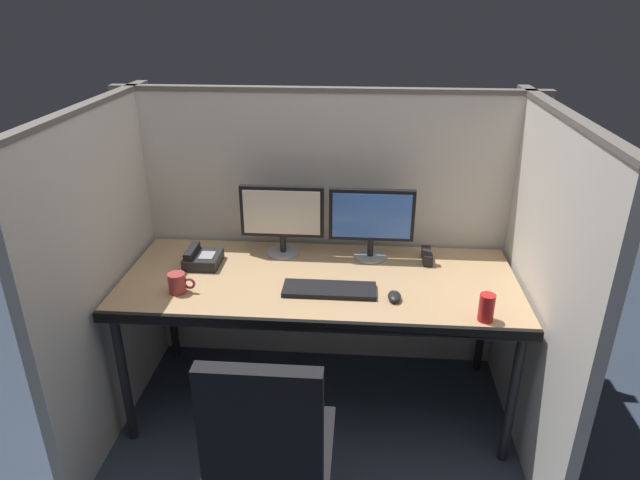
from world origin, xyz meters
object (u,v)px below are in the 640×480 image
object	(u,v)px
keyboard_main	(329,290)
computer_mouse	(394,296)
monitor_left	(282,216)
soda_can	(486,308)
coffee_mug	(178,283)
desk	(319,288)
red_stapler	(427,256)
monitor_right	(371,219)
desk_phone	(202,258)

from	to	relation	value
keyboard_main	computer_mouse	xyz separation A→B (m)	(0.30, -0.05, 0.01)
monitor_left	computer_mouse	bearing A→B (deg)	-37.78
soda_can	coffee_mug	size ratio (longest dim) A/B	0.97
desk	red_stapler	size ratio (longest dim) A/B	12.67
computer_mouse	coffee_mug	bearing A→B (deg)	-179.54
monitor_left	soda_can	bearing A→B (deg)	-31.65
monitor_left	red_stapler	xyz separation A→B (m)	(0.75, -0.03, -0.19)
desk	soda_can	size ratio (longest dim) A/B	15.57
soda_can	red_stapler	distance (m)	0.58
monitor_left	monitor_right	world-z (taller)	same
desk	keyboard_main	xyz separation A→B (m)	(0.06, -0.12, 0.06)
monitor_left	keyboard_main	xyz separation A→B (m)	(0.27, -0.39, -0.20)
desk_phone	coffee_mug	world-z (taller)	coffee_mug
desk	coffee_mug	size ratio (longest dim) A/B	15.08
computer_mouse	coffee_mug	size ratio (longest dim) A/B	0.76
desk_phone	red_stapler	bearing A→B (deg)	6.46
keyboard_main	monitor_left	bearing A→B (deg)	124.76
desk_phone	computer_mouse	bearing A→B (deg)	-16.40
desk	red_stapler	xyz separation A→B (m)	(0.54, 0.24, 0.08)
desk_phone	soda_can	bearing A→B (deg)	-17.61
monitor_left	computer_mouse	xyz separation A→B (m)	(0.56, -0.44, -0.20)
monitor_left	coffee_mug	bearing A→B (deg)	-133.58
keyboard_main	computer_mouse	bearing A→B (deg)	-9.66
desk	computer_mouse	xyz separation A→B (m)	(0.35, -0.17, 0.07)
desk	desk_phone	size ratio (longest dim) A/B	10.00
computer_mouse	coffee_mug	distance (m)	0.99
desk	monitor_left	world-z (taller)	monitor_left
computer_mouse	soda_can	xyz separation A→B (m)	(0.37, -0.14, 0.04)
desk_phone	red_stapler	world-z (taller)	desk_phone
desk	monitor_right	bearing A→B (deg)	46.40
keyboard_main	soda_can	world-z (taller)	soda_can
red_stapler	coffee_mug	distance (m)	1.24
desk_phone	soda_can	xyz separation A→B (m)	(1.33, -0.42, 0.03)
monitor_left	red_stapler	bearing A→B (deg)	-2.08
monitor_right	desk_phone	distance (m)	0.88
monitor_left	monitor_right	distance (m)	0.46
desk	soda_can	distance (m)	0.80
keyboard_main	soda_can	bearing A→B (deg)	-15.94
monitor_left	coffee_mug	size ratio (longest dim) A/B	3.41
monitor_right	coffee_mug	size ratio (longest dim) A/B	3.41
desk_phone	red_stapler	xyz separation A→B (m)	(1.14, 0.13, -0.01)
monitor_right	desk	bearing A→B (deg)	-133.60
desk	coffee_mug	xyz separation A→B (m)	(-0.64, -0.17, 0.10)
red_stapler	desk	bearing A→B (deg)	-155.54
keyboard_main	coffee_mug	size ratio (longest dim) A/B	3.41
soda_can	coffee_mug	bearing A→B (deg)	174.43
monitor_right	soda_can	size ratio (longest dim) A/B	3.52
monitor_left	desk_phone	bearing A→B (deg)	-158.26
monitor_right	soda_can	xyz separation A→B (m)	(0.48, -0.57, -0.15)
desk	keyboard_main	bearing A→B (deg)	-63.65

